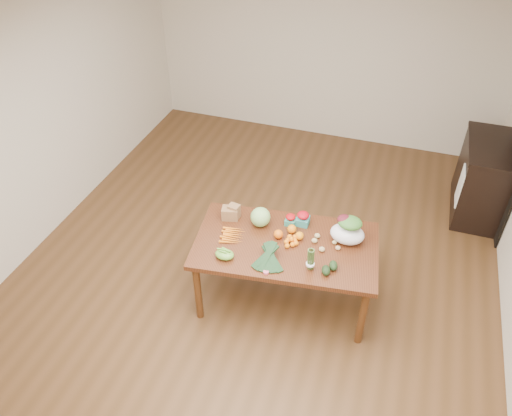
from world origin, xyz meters
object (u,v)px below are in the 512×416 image
(asparagus_bundle, at_px, (311,259))
(mandarin_cluster, at_px, (291,240))
(dining_table, at_px, (284,272))
(kale_bunch, at_px, (268,258))
(paper_bag, at_px, (230,212))
(cabbage, at_px, (260,217))
(salad_bag, at_px, (348,231))
(cabinet, at_px, (481,179))

(asparagus_bundle, bearing_deg, mandarin_cluster, 124.43)
(dining_table, height_order, mandarin_cluster, mandarin_cluster)
(dining_table, bearing_deg, kale_bunch, -110.81)
(paper_bag, relative_size, asparagus_bundle, 0.85)
(cabbage, height_order, salad_bag, salad_bag)
(cabinet, bearing_deg, dining_table, -130.74)
(paper_bag, height_order, asparagus_bundle, asparagus_bundle)
(dining_table, relative_size, cabinet, 1.66)
(salad_bag, bearing_deg, paper_bag, -178.55)
(cabbage, relative_size, asparagus_bundle, 0.78)
(dining_table, distance_m, salad_bag, 0.76)
(dining_table, relative_size, paper_bag, 7.98)
(dining_table, relative_size, salad_bag, 5.30)
(cabbage, distance_m, asparagus_bundle, 0.74)
(cabbage, distance_m, kale_bunch, 0.55)
(dining_table, distance_m, cabbage, 0.59)
(cabinet, bearing_deg, cabbage, -137.77)
(cabbage, bearing_deg, dining_table, -30.49)
(dining_table, height_order, asparagus_bundle, asparagus_bundle)
(mandarin_cluster, bearing_deg, asparagus_bundle, -48.26)
(dining_table, xyz_separation_m, cabinet, (1.84, 2.13, 0.10))
(paper_bag, bearing_deg, asparagus_bundle, -25.56)
(salad_bag, bearing_deg, cabinet, 55.69)
(asparagus_bundle, xyz_separation_m, salad_bag, (0.24, 0.47, -0.00))
(mandarin_cluster, bearing_deg, paper_bag, 166.30)
(cabinet, height_order, cabbage, cabbage)
(dining_table, xyz_separation_m, cabbage, (-0.31, 0.18, 0.47))
(salad_bag, bearing_deg, asparagus_bundle, -117.05)
(mandarin_cluster, bearing_deg, salad_bag, 21.74)
(cabbage, xyz_separation_m, asparagus_bundle, (0.60, -0.43, 0.03))
(asparagus_bundle, bearing_deg, paper_bag, 147.13)
(paper_bag, distance_m, salad_bag, 1.15)
(cabbage, relative_size, salad_bag, 0.61)
(dining_table, bearing_deg, asparagus_bundle, -48.35)
(paper_bag, distance_m, cabbage, 0.31)
(cabinet, distance_m, salad_bag, 2.35)
(mandarin_cluster, bearing_deg, cabinet, 49.67)
(cabinet, relative_size, asparagus_bundle, 4.08)
(cabbage, height_order, kale_bunch, cabbage)
(cabinet, relative_size, salad_bag, 3.18)
(cabinet, height_order, mandarin_cluster, cabinet)
(cabbage, xyz_separation_m, kale_bunch, (0.23, -0.50, -0.02))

